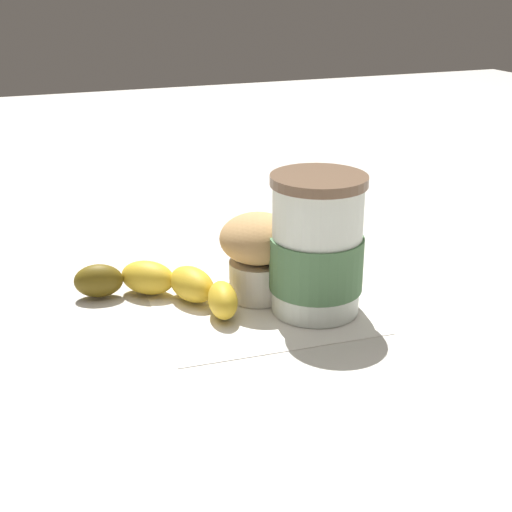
# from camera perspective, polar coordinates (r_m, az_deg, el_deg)

# --- Properties ---
(ground_plane) EXTENTS (3.00, 3.00, 0.00)m
(ground_plane) POSITION_cam_1_polar(r_m,az_deg,el_deg) (0.76, 0.00, -3.79)
(ground_plane) COLOR beige
(paper_napkin) EXTENTS (0.23, 0.23, 0.00)m
(paper_napkin) POSITION_cam_1_polar(r_m,az_deg,el_deg) (0.76, 0.00, -3.74)
(paper_napkin) COLOR white
(paper_napkin) RESTS_ON ground_plane
(coffee_cup) EXTENTS (0.10, 0.10, 0.14)m
(coffee_cup) POSITION_cam_1_polar(r_m,az_deg,el_deg) (0.72, 4.88, 0.53)
(coffee_cup) COLOR silver
(coffee_cup) RESTS_ON paper_napkin
(muffin) EXTENTS (0.08, 0.08, 0.09)m
(muffin) POSITION_cam_1_polar(r_m,az_deg,el_deg) (0.75, 0.15, 0.39)
(muffin) COLOR white
(muffin) RESTS_ON paper_napkin
(banana) EXTENTS (0.16, 0.15, 0.04)m
(banana) POSITION_cam_1_polar(r_m,az_deg,el_deg) (0.76, -7.27, -2.28)
(banana) COLOR gold
(banana) RESTS_ON paper_napkin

